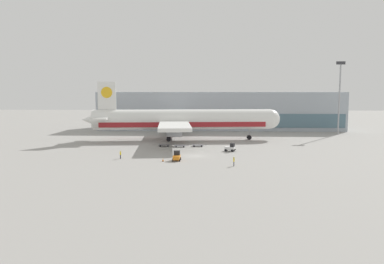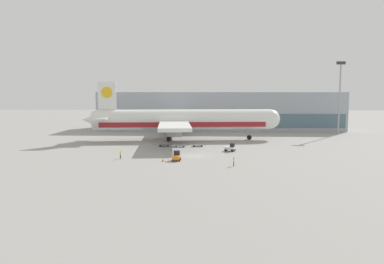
% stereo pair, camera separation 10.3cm
% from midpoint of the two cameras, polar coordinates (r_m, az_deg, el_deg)
% --- Properties ---
extents(ground_plane, '(400.00, 400.00, 0.00)m').
position_cam_midpoint_polar(ground_plane, '(83.41, 0.57, -3.64)').
color(ground_plane, gray).
extents(terminal_building, '(90.00, 18.20, 14.00)m').
position_cam_midpoint_polar(terminal_building, '(142.89, 4.18, 3.29)').
color(terminal_building, '#9EA8B2').
rests_on(terminal_building, ground_plane).
extents(light_mast, '(2.80, 0.50, 23.96)m').
position_cam_midpoint_polar(light_mast, '(132.52, 21.55, 5.60)').
color(light_mast, '#9EA0A5').
rests_on(light_mast, ground_plane).
extents(airplane_main, '(58.01, 48.58, 17.00)m').
position_cam_midpoint_polar(airplane_main, '(109.58, -1.86, 1.80)').
color(airplane_main, white).
rests_on(airplane_main, ground_plane).
extents(baggage_tug_foreground, '(1.67, 2.48, 2.00)m').
position_cam_midpoint_polar(baggage_tug_foreground, '(77.66, -2.38, -3.73)').
color(baggage_tug_foreground, orange).
rests_on(baggage_tug_foreground, ground_plane).
extents(baggage_tug_mid, '(2.76, 2.28, 2.00)m').
position_cam_midpoint_polar(baggage_tug_mid, '(89.90, 5.86, -2.39)').
color(baggage_tug_mid, silver).
rests_on(baggage_tug_mid, ground_plane).
extents(baggage_dolly_lead, '(3.73, 1.64, 0.48)m').
position_cam_midpoint_polar(baggage_dolly_lead, '(97.59, -4.29, -1.98)').
color(baggage_dolly_lead, '#56565B').
rests_on(baggage_dolly_lead, ground_plane).
extents(baggage_dolly_second, '(3.73, 1.64, 0.48)m').
position_cam_midpoint_polar(baggage_dolly_second, '(96.32, -1.87, -2.07)').
color(baggage_dolly_second, '#56565B').
rests_on(baggage_dolly_second, ground_plane).
extents(baggage_dolly_third, '(3.73, 1.64, 0.48)m').
position_cam_midpoint_polar(baggage_dolly_third, '(97.03, 0.88, -2.01)').
color(baggage_dolly_third, '#56565B').
rests_on(baggage_dolly_third, ground_plane).
extents(ground_crew_near, '(0.35, 0.52, 1.69)m').
position_cam_midpoint_polar(ground_crew_near, '(81.07, -10.88, -3.34)').
color(ground_crew_near, black).
rests_on(ground_crew_near, ground_plane).
extents(ground_crew_far, '(0.23, 0.57, 1.81)m').
position_cam_midpoint_polar(ground_crew_far, '(72.29, 6.36, -4.36)').
color(ground_crew_far, black).
rests_on(ground_crew_far, ground_plane).
extents(traffic_cone_near, '(0.40, 0.40, 0.78)m').
position_cam_midpoint_polar(traffic_cone_near, '(77.00, -4.48, -4.21)').
color(traffic_cone_near, black).
rests_on(traffic_cone_near, ground_plane).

